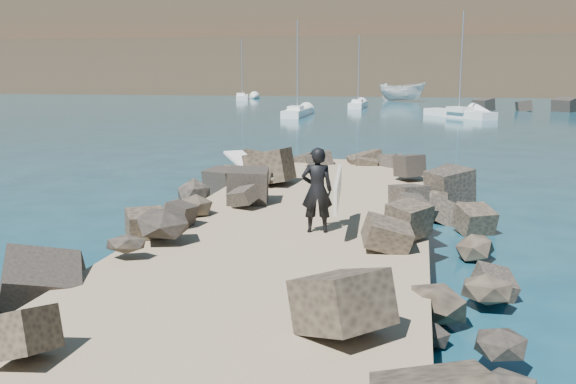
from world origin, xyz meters
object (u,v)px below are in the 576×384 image
surfer_with_board (320,190)px  sailboat_c (459,114)px  surfboard_resting (248,169)px  boat_imported (402,92)px

surfer_with_board → sailboat_c: bearing=83.2°
surfboard_resting → boat_imported: boat_imported is taller
surfer_with_board → surfboard_resting: bearing=118.7°
surfboard_resting → surfer_with_board: bearing=-99.7°
surfboard_resting → surfer_with_board: (3.17, -5.81, 0.50)m
boat_imported → sailboat_c: 31.21m
boat_imported → surfer_with_board: size_ratio=2.91×
surfer_with_board → sailboat_c: (5.44, 45.73, -1.19)m
sailboat_c → surfer_with_board: bearing=-96.8°
surfboard_resting → boat_imported: (2.72, 70.56, 0.25)m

